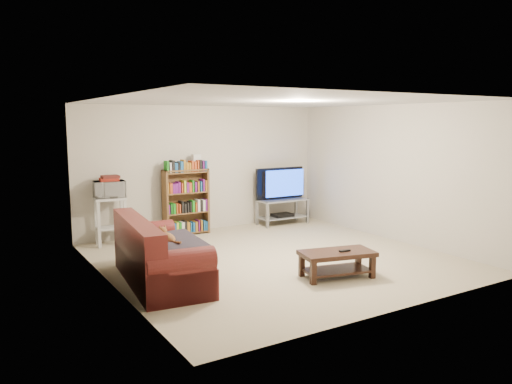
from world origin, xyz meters
TOP-DOWN VIEW (x-y plane):
  - floor at (0.00, 0.00)m, footprint 5.00×5.00m
  - ceiling at (0.00, 0.00)m, footprint 5.00×5.00m
  - wall_back at (0.00, 2.50)m, footprint 5.00×0.00m
  - wall_front at (0.00, -2.50)m, footprint 5.00×0.00m
  - wall_left at (-2.50, 0.00)m, footprint 0.00×5.00m
  - wall_right at (2.50, 0.00)m, footprint 0.00×5.00m
  - sofa at (-1.98, -0.15)m, footprint 1.07×2.08m
  - blanket at (-1.82, -0.30)m, footprint 0.80×1.02m
  - cat at (-1.80, -0.12)m, footprint 0.27×0.56m
  - coffee_table at (0.20, -1.21)m, footprint 1.08×0.71m
  - remote at (0.28, -1.28)m, footprint 0.17×0.06m
  - tv_stand at (1.59, 2.12)m, footprint 1.05×0.48m
  - television at (1.59, 2.12)m, footprint 1.12×0.16m
  - dvd_player at (1.59, 2.12)m, footprint 0.42×0.30m
  - bookshelf at (-0.49, 2.27)m, footprint 0.86×0.28m
  - shelf_clutter at (-0.39, 2.28)m, footprint 0.63×0.19m
  - microwave_stand at (-1.92, 2.20)m, footprint 0.55×0.42m
  - microwave at (-1.92, 2.20)m, footprint 0.54×0.39m
  - game_boxes at (-1.92, 2.20)m, footprint 0.32×0.29m

SIDE VIEW (x-z plane):
  - floor at x=0.00m, z-range 0.00..0.00m
  - dvd_player at x=1.59m, z-range 0.16..0.22m
  - coffee_table at x=0.20m, z-range 0.07..0.43m
  - sofa at x=-1.98m, z-range -0.12..0.73m
  - tv_stand at x=1.59m, z-range 0.09..0.61m
  - remote at x=0.28m, z-range 0.36..0.38m
  - blanket at x=-1.82m, z-range 0.42..0.60m
  - microwave_stand at x=-1.92m, z-range 0.12..0.94m
  - cat at x=-1.80m, z-range 0.49..0.65m
  - bookshelf at x=-0.49m, z-range 0.02..1.25m
  - television at x=1.59m, z-range 0.52..1.17m
  - microwave at x=-1.92m, z-range 0.82..1.11m
  - game_boxes at x=-1.92m, z-range 1.11..1.16m
  - wall_back at x=0.00m, z-range -1.30..3.70m
  - wall_front at x=0.00m, z-range -1.30..3.70m
  - wall_left at x=-2.50m, z-range -1.30..3.70m
  - wall_right at x=2.50m, z-range -1.30..3.70m
  - shelf_clutter at x=-0.39m, z-range 1.20..1.48m
  - ceiling at x=0.00m, z-range 2.40..2.40m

